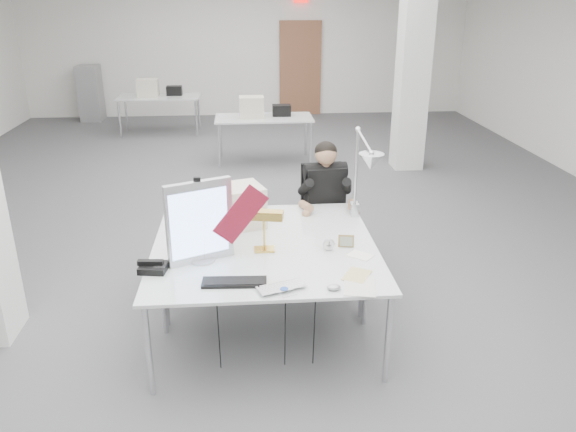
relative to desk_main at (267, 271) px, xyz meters
name	(u,v)px	position (x,y,z in m)	size (l,w,h in m)	color
room_shell	(258,86)	(0.04, 2.63, 0.95)	(10.04, 14.04, 3.24)	#4E4E50
desk_main	(267,271)	(0.00, 0.00, 0.00)	(1.80, 0.90, 0.03)	silver
desk_second	(262,225)	(0.00, 0.90, 0.00)	(1.80, 0.90, 0.03)	silver
bg_desk_a	(264,118)	(0.20, 5.50, 0.00)	(1.60, 0.80, 0.03)	silver
bg_desk_b	(159,97)	(-1.80, 7.70, 0.00)	(1.60, 0.80, 0.03)	silver
filing_cabinet	(90,93)	(-3.50, 9.15, -0.14)	(0.45, 0.55, 1.20)	gray
office_chair	(323,224)	(0.64, 1.51, -0.26)	(0.47, 0.47, 0.96)	black
seated_person	(325,186)	(0.64, 1.46, 0.16)	(0.42, 0.53, 0.79)	black
monitor	(200,222)	(-0.49, 0.19, 0.33)	(0.51, 0.05, 0.64)	#BBBAC0
pennant	(241,215)	(-0.18, 0.16, 0.39)	(0.45, 0.01, 0.19)	maroon
keyboard	(234,282)	(-0.24, -0.20, 0.02)	(0.45, 0.15, 0.02)	black
laptop	(284,291)	(0.10, -0.35, 0.03)	(0.34, 0.22, 0.03)	silver
mouse	(334,287)	(0.45, -0.34, 0.03)	(0.10, 0.06, 0.04)	#A2A2A6
bankers_lamp	(264,229)	(0.00, 0.34, 0.19)	(0.32, 0.13, 0.36)	gold
desk_phone	(154,268)	(-0.83, 0.05, 0.04)	(0.20, 0.18, 0.05)	black
picture_frame_left	(185,249)	(-0.62, 0.30, 0.07)	(0.14, 0.01, 0.11)	#966940
picture_frame_right	(346,241)	(0.65, 0.35, 0.06)	(0.13, 0.01, 0.10)	olive
desk_clock	(329,244)	(0.50, 0.30, 0.06)	(0.09, 0.09, 0.03)	silver
paper_stack_a	(360,286)	(0.63, -0.30, 0.02)	(0.22, 0.31, 0.01)	silver
paper_stack_b	(357,275)	(0.65, -0.15, 0.02)	(0.16, 0.23, 0.01)	#D1BF7D
paper_stack_c	(360,255)	(0.74, 0.18, 0.02)	(0.18, 0.13, 0.01)	white
beige_monitor	(240,206)	(-0.19, 0.88, 0.19)	(0.38, 0.36, 0.36)	beige
architect_lamp	(362,175)	(0.85, 0.78, 0.48)	(0.25, 0.72, 0.93)	silver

